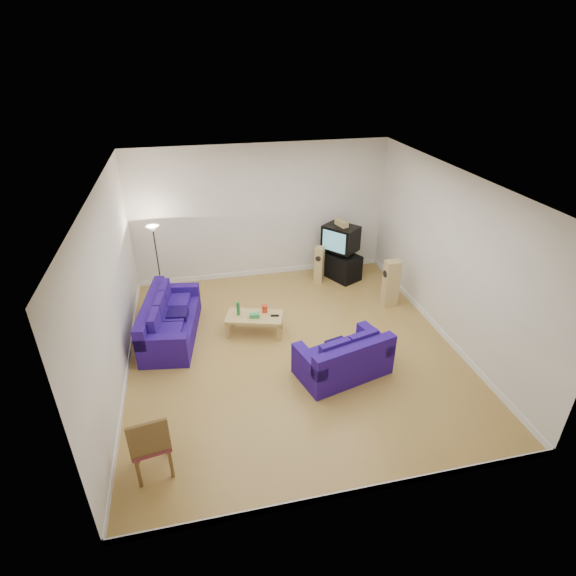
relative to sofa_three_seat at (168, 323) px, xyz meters
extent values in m
cube|color=olive|center=(2.27, -0.95, -0.30)|extent=(6.00, 6.50, 0.01)
cube|color=white|center=(2.27, -0.95, 2.90)|extent=(6.00, 6.50, 0.01)
cube|color=white|center=(2.27, 2.30, 1.30)|extent=(6.00, 0.01, 3.20)
cube|color=white|center=(2.27, -4.20, 1.30)|extent=(6.00, 0.01, 3.20)
cube|color=white|center=(-0.73, -0.95, 1.30)|extent=(0.01, 6.50, 3.20)
cube|color=white|center=(5.27, -0.95, 1.30)|extent=(0.01, 6.50, 3.20)
cube|color=white|center=(2.27, 2.29, -0.24)|extent=(6.00, 0.02, 0.12)
cube|color=white|center=(2.27, -4.19, -0.24)|extent=(6.00, 0.02, 0.12)
cube|color=white|center=(-0.72, -0.95, -0.24)|extent=(0.02, 6.50, 0.12)
cube|color=white|center=(5.26, -0.95, -0.24)|extent=(0.02, 6.50, 0.12)
cube|color=#1E0B5D|center=(0.06, -0.01, -0.10)|extent=(1.21, 2.21, 0.40)
cube|color=#1E0B5D|center=(-0.29, 0.04, 0.30)|extent=(0.53, 2.11, 0.41)
cube|color=#1E0B5D|center=(0.20, 0.93, 0.21)|extent=(0.93, 0.35, 0.23)
cube|color=#1E0B5D|center=(-0.09, -0.94, 0.21)|extent=(0.93, 0.35, 0.23)
cube|color=#11063A|center=(0.20, -0.03, 0.20)|extent=(0.44, 0.44, 0.11)
cube|color=#1E0B5D|center=(2.96, -1.82, -0.11)|extent=(1.73, 1.25, 0.38)
cube|color=#1E0B5D|center=(3.05, -2.14, 0.28)|extent=(1.56, 0.60, 0.39)
cube|color=#1E0B5D|center=(2.30, -1.99, 0.19)|extent=(0.42, 0.89, 0.22)
cube|color=#1E0B5D|center=(3.61, -1.64, 0.19)|extent=(0.42, 0.89, 0.22)
cube|color=#11063A|center=(2.92, -1.68, 0.17)|extent=(0.45, 0.45, 0.11)
cube|color=tan|center=(1.66, -0.26, 0.07)|extent=(1.22, 0.85, 0.05)
cube|color=tan|center=(1.11, -0.33, -0.13)|extent=(0.07, 0.07, 0.35)
cube|color=tan|center=(1.24, 0.10, -0.13)|extent=(0.07, 0.07, 0.35)
cube|color=tan|center=(2.08, -0.62, -0.13)|extent=(0.07, 0.07, 0.35)
cube|color=tan|center=(2.21, -0.19, -0.13)|extent=(0.07, 0.07, 0.35)
cylinder|color=#197233|center=(1.36, -0.16, 0.24)|extent=(0.07, 0.07, 0.28)
cube|color=green|center=(1.66, -0.32, 0.14)|extent=(0.21, 0.14, 0.08)
cylinder|color=red|center=(1.88, -0.17, 0.18)|extent=(0.12, 0.12, 0.15)
cube|color=black|center=(2.05, -0.36, 0.11)|extent=(0.17, 0.08, 0.02)
cube|color=black|center=(4.09, 1.75, 0.01)|extent=(0.96, 1.16, 0.62)
cube|color=black|center=(4.08, 1.77, 0.37)|extent=(0.51, 0.50, 0.09)
cube|color=black|center=(4.09, 1.77, 0.71)|extent=(0.93, 0.96, 0.60)
cube|color=teal|center=(3.86, 1.59, 0.71)|extent=(0.41, 0.50, 0.48)
cube|color=tan|center=(4.09, 1.79, 1.08)|extent=(0.24, 0.40, 0.13)
cube|color=tan|center=(3.53, 1.63, 0.14)|extent=(0.30, 0.33, 0.88)
cylinder|color=black|center=(3.46, 1.51, 0.35)|extent=(0.12, 0.08, 0.13)
cube|color=tan|center=(4.72, 0.19, 0.23)|extent=(0.31, 0.25, 1.06)
cylinder|color=black|center=(4.56, 0.19, 0.48)|extent=(0.02, 0.16, 0.16)
cylinder|color=black|center=(-0.18, 1.75, -0.29)|extent=(0.22, 0.22, 0.03)
cylinder|color=black|center=(-0.18, 1.75, 0.51)|extent=(0.03, 0.03, 1.57)
cone|color=white|center=(-0.18, 1.75, 1.31)|extent=(0.29, 0.29, 0.13)
cube|color=brown|center=(-0.35, -3.45, -0.05)|extent=(0.05, 0.05, 0.50)
cube|color=brown|center=(-0.41, -3.04, -0.05)|extent=(0.05, 0.05, 0.50)
cube|color=brown|center=(0.06, -3.38, -0.05)|extent=(0.05, 0.05, 0.50)
cube|color=brown|center=(-0.01, -2.98, -0.05)|extent=(0.05, 0.05, 0.50)
cube|color=maroon|center=(-0.18, -3.21, 0.22)|extent=(0.57, 0.57, 0.07)
cube|color=brown|center=(-0.14, -3.44, 0.50)|extent=(0.50, 0.12, 0.50)
camera|label=1|loc=(0.67, -7.69, 4.78)|focal=28.00mm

